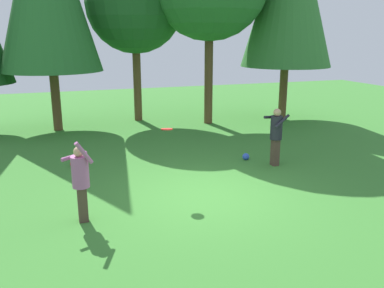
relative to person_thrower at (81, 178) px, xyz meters
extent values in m
plane|color=#387A2D|center=(2.78, 0.48, -0.93)|extent=(40.00, 40.00, 0.00)
cube|color=#4C382D|center=(0.00, 0.00, -0.56)|extent=(0.19, 0.22, 0.73)
cylinder|color=#A85693|center=(0.00, 0.00, 0.12)|extent=(0.34, 0.34, 0.64)
sphere|color=tan|center=(0.00, 0.00, 0.53)|extent=(0.21, 0.21, 0.21)
cylinder|color=#A85693|center=(-0.08, 0.18, 0.40)|extent=(0.53, 0.30, 0.12)
cylinder|color=#A85693|center=(0.08, -0.18, 0.55)|extent=(0.37, 0.23, 0.49)
cube|color=#4C382D|center=(5.54, 1.95, -0.54)|extent=(0.19, 0.22, 0.78)
cylinder|color=#23232D|center=(5.54, 1.95, 0.19)|extent=(0.34, 0.34, 0.68)
sphere|color=tan|center=(5.54, 1.95, 0.62)|extent=(0.22, 0.22, 0.22)
cylinder|color=#23232D|center=(5.59, 1.75, 0.40)|extent=(0.54, 0.22, 0.36)
cylinder|color=#23232D|center=(5.48, 2.14, 0.46)|extent=(0.58, 0.24, 0.13)
cylinder|color=red|center=(2.05, 0.95, 0.62)|extent=(0.33, 0.33, 0.06)
sphere|color=blue|center=(4.98, 2.68, -0.82)|extent=(0.21, 0.21, 0.21)
sphere|color=red|center=(0.01, 3.67, -0.83)|extent=(0.19, 0.19, 0.19)
cylinder|color=brown|center=(5.84, 8.03, 1.24)|extent=(0.35, 0.35, 4.35)
cylinder|color=brown|center=(9.24, 7.69, 1.20)|extent=(0.35, 0.35, 4.25)
cylinder|color=brown|center=(-0.27, 8.75, 1.17)|extent=(0.35, 0.35, 4.20)
cylinder|color=brown|center=(3.14, 9.60, 0.91)|extent=(0.34, 0.34, 3.69)
sphere|color=#1E5123|center=(3.14, 9.60, 3.97)|extent=(4.05, 4.05, 4.05)
camera|label=1|loc=(-0.39, -7.88, 2.73)|focal=38.02mm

